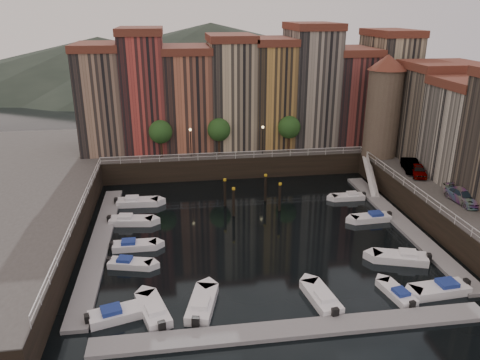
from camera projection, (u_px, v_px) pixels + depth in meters
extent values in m
plane|color=black|center=(256.00, 230.00, 50.42)|extent=(200.00, 200.00, 0.00)
cube|color=black|center=(227.00, 149.00, 74.02)|extent=(80.00, 20.00, 3.00)
cube|color=gray|center=(100.00, 243.00, 47.23)|extent=(2.00, 28.00, 0.35)
cube|color=gray|center=(401.00, 223.00, 51.62)|extent=(2.00, 28.00, 0.35)
cube|color=gray|center=(296.00, 329.00, 34.58)|extent=(30.00, 2.00, 0.35)
cone|color=#2D382D|center=(100.00, 60.00, 145.98)|extent=(80.00, 80.00, 14.00)
cone|color=#2D382D|center=(211.00, 52.00, 150.03)|extent=(100.00, 100.00, 18.00)
cone|color=#2D382D|center=(316.00, 60.00, 155.82)|extent=(70.00, 70.00, 12.00)
cube|color=#96765F|center=(103.00, 101.00, 66.31)|extent=(6.00, 10.00, 14.00)
cube|color=brown|center=(97.00, 47.00, 63.70)|extent=(6.30, 10.30, 1.00)
cube|color=#B54038|center=(144.00, 93.00, 66.76)|extent=(5.80, 10.00, 16.00)
cube|color=brown|center=(140.00, 31.00, 63.81)|extent=(6.10, 10.30, 1.00)
cube|color=#B6684A|center=(188.00, 101.00, 68.03)|extent=(6.50, 10.00, 13.50)
cube|color=brown|center=(186.00, 49.00, 65.51)|extent=(6.80, 10.30, 1.00)
cube|color=#CAB48F|center=(231.00, 94.00, 68.63)|extent=(6.20, 10.00, 15.00)
cube|color=brown|center=(231.00, 38.00, 65.85)|extent=(6.50, 10.30, 1.00)
cube|color=#C09046|center=(270.00, 95.00, 69.51)|extent=(5.60, 10.00, 14.50)
cube|color=brown|center=(272.00, 41.00, 66.82)|extent=(5.90, 10.30, 1.00)
cube|color=#9E9384|center=(310.00, 87.00, 69.98)|extent=(6.40, 10.00, 16.50)
cube|color=brown|center=(313.00, 26.00, 66.94)|extent=(6.70, 10.30, 1.00)
cube|color=brown|center=(348.00, 98.00, 71.43)|extent=(6.00, 10.00, 13.00)
cube|color=brown|center=(352.00, 51.00, 69.00)|extent=(6.30, 10.30, 1.00)
cube|color=tan|center=(386.00, 89.00, 71.80)|extent=(5.90, 10.00, 15.50)
cube|color=brown|center=(392.00, 33.00, 68.93)|extent=(6.20, 10.30, 1.00)
cube|color=#706655|center=(437.00, 116.00, 62.02)|extent=(9.00, 8.00, 12.00)
cube|color=brown|center=(444.00, 66.00, 59.76)|extent=(9.30, 8.30, 1.00)
cube|color=#BDB6A5|center=(473.00, 135.00, 54.77)|extent=(9.00, 8.00, 11.00)
cylinder|color=#6B5B4C|center=(383.00, 113.00, 63.45)|extent=(4.60, 4.60, 12.00)
cone|color=brown|center=(388.00, 62.00, 61.09)|extent=(5.20, 5.20, 2.00)
cylinder|color=black|center=(162.00, 149.00, 64.49)|extent=(0.30, 0.30, 2.40)
sphere|color=#1E4719|center=(161.00, 132.00, 63.66)|extent=(3.20, 3.20, 3.20)
cylinder|color=black|center=(219.00, 146.00, 65.57)|extent=(0.30, 0.30, 2.40)
sphere|color=#1E4719|center=(219.00, 130.00, 64.74)|extent=(3.20, 3.20, 3.20)
cylinder|color=black|center=(289.00, 144.00, 66.93)|extent=(0.30, 0.30, 2.40)
sphere|color=#1E4719|center=(289.00, 127.00, 66.09)|extent=(3.20, 3.20, 3.20)
cylinder|color=black|center=(191.00, 144.00, 63.83)|extent=(0.12, 0.12, 4.00)
sphere|color=#FFD88C|center=(190.00, 130.00, 63.13)|extent=(0.36, 0.36, 0.36)
cylinder|color=black|center=(263.00, 141.00, 65.18)|extent=(0.12, 0.12, 4.00)
sphere|color=#FFD88C|center=(263.00, 127.00, 64.49)|extent=(0.36, 0.36, 0.36)
cube|color=white|center=(235.00, 152.00, 63.89)|extent=(36.00, 0.08, 0.08)
cube|color=white|center=(235.00, 155.00, 64.05)|extent=(36.00, 0.06, 0.06)
cube|color=white|center=(421.00, 190.00, 50.56)|extent=(0.08, 34.00, 0.08)
cube|color=white|center=(421.00, 194.00, 50.71)|extent=(0.06, 34.00, 0.06)
cube|color=white|center=(77.00, 210.00, 45.68)|extent=(0.08, 34.00, 0.08)
cube|color=white|center=(77.00, 214.00, 45.83)|extent=(0.06, 34.00, 0.06)
cube|color=white|center=(370.00, 176.00, 61.40)|extent=(2.78, 8.26, 2.81)
cube|color=white|center=(371.00, 172.00, 61.23)|extent=(1.93, 8.32, 3.65)
cylinder|color=black|center=(234.00, 204.00, 53.29)|extent=(0.32, 0.32, 3.60)
cylinder|color=gold|center=(234.00, 189.00, 52.64)|extent=(0.36, 0.36, 0.25)
cylinder|color=black|center=(225.00, 194.00, 55.97)|extent=(0.32, 0.32, 3.60)
cylinder|color=gold|center=(225.00, 180.00, 55.33)|extent=(0.36, 0.36, 0.25)
cylinder|color=black|center=(280.00, 199.00, 54.65)|extent=(0.32, 0.32, 3.60)
cylinder|color=gold|center=(280.00, 184.00, 54.01)|extent=(0.36, 0.36, 0.25)
cylinder|color=black|center=(265.00, 189.00, 57.48)|extent=(0.32, 0.32, 3.60)
cylinder|color=gold|center=(266.00, 175.00, 56.84)|extent=(0.36, 0.36, 0.25)
cube|color=white|center=(120.00, 314.00, 36.06)|extent=(4.99, 3.02, 0.80)
cube|color=navy|center=(111.00, 311.00, 35.65)|extent=(1.78, 1.63, 0.53)
cube|color=black|center=(87.00, 319.00, 35.03)|extent=(0.50, 0.61, 0.74)
cube|color=white|center=(131.00, 264.00, 43.17)|extent=(4.25, 2.49, 0.68)
cube|color=navy|center=(125.00, 260.00, 43.08)|extent=(1.50, 1.37, 0.45)
cube|color=black|center=(109.00, 261.00, 43.30)|extent=(0.42, 0.52, 0.63)
cube|color=white|center=(135.00, 246.00, 46.40)|extent=(4.26, 1.65, 0.73)
cube|color=navy|center=(128.00, 242.00, 46.17)|extent=(1.36, 1.16, 0.48)
cube|color=black|center=(112.00, 245.00, 46.02)|extent=(0.34, 0.48, 0.68)
cube|color=white|center=(131.00, 221.00, 51.71)|extent=(4.85, 2.41, 0.79)
cube|color=white|center=(125.00, 217.00, 51.54)|extent=(1.64, 1.46, 0.53)
cube|color=black|center=(109.00, 219.00, 51.60)|extent=(0.44, 0.57, 0.74)
cube|color=white|center=(138.00, 202.00, 56.62)|extent=(4.97, 2.12, 0.83)
cube|color=white|center=(132.00, 199.00, 56.38)|extent=(1.61, 1.40, 0.55)
cube|color=black|center=(116.00, 201.00, 56.29)|extent=(0.41, 0.57, 0.78)
cube|color=white|center=(439.00, 290.00, 39.09)|extent=(5.00, 2.23, 0.83)
cube|color=navy|center=(447.00, 284.00, 39.05)|extent=(1.64, 1.44, 0.55)
cube|color=black|center=(466.00, 283.00, 39.51)|extent=(0.43, 0.58, 0.78)
cube|color=white|center=(400.00, 258.00, 44.06)|extent=(5.26, 3.33, 0.84)
cube|color=white|center=(408.00, 254.00, 43.78)|extent=(1.90, 1.76, 0.56)
cube|color=black|center=(429.00, 258.00, 43.56)|extent=(0.55, 0.65, 0.78)
cube|color=white|center=(371.00, 218.00, 52.46)|extent=(4.41, 1.90, 0.74)
cube|color=navy|center=(376.00, 214.00, 52.41)|extent=(1.44, 1.25, 0.49)
cube|color=black|center=(389.00, 215.00, 52.79)|extent=(0.37, 0.51, 0.69)
cube|color=white|center=(348.00, 197.00, 58.35)|extent=(3.99, 1.58, 0.68)
cube|color=white|center=(352.00, 194.00, 58.28)|extent=(1.28, 1.10, 0.45)
cube|color=black|center=(364.00, 195.00, 58.53)|extent=(0.32, 0.45, 0.63)
cube|color=white|center=(153.00, 310.00, 36.47)|extent=(3.11, 5.02, 0.80)
cube|color=white|center=(155.00, 310.00, 35.76)|extent=(1.66, 1.80, 0.53)
cube|color=black|center=(162.00, 326.00, 34.30)|extent=(0.62, 0.51, 0.75)
cube|color=white|center=(202.00, 304.00, 37.21)|extent=(3.08, 5.24, 0.84)
cube|color=white|center=(200.00, 304.00, 36.41)|extent=(1.69, 1.85, 0.56)
cube|color=black|center=(196.00, 322.00, 34.72)|extent=(0.64, 0.52, 0.78)
cube|color=white|center=(321.00, 298.00, 38.08)|extent=(2.45, 4.90, 0.80)
cube|color=white|center=(325.00, 297.00, 37.34)|extent=(1.48, 1.66, 0.53)
cube|color=black|center=(335.00, 313.00, 35.78)|extent=(0.58, 0.44, 0.75)
cube|color=white|center=(396.00, 293.00, 38.78)|extent=(2.17, 4.07, 0.66)
cube|color=navy|center=(401.00, 292.00, 38.18)|extent=(1.26, 1.40, 0.44)
cube|color=black|center=(412.00, 305.00, 36.91)|extent=(0.49, 0.38, 0.62)
imported|color=gray|center=(418.00, 171.00, 57.16)|extent=(2.80, 4.37, 1.38)
imported|color=gray|center=(411.00, 166.00, 58.78)|extent=(2.74, 4.90, 1.53)
imported|color=gray|center=(463.00, 197.00, 49.38)|extent=(2.27, 5.00, 1.42)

